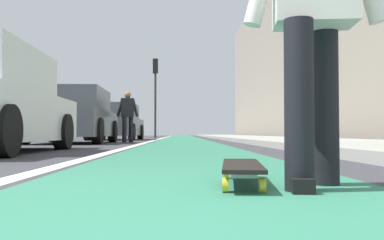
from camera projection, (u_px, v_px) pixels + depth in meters
name	position (u px, v px, depth m)	size (l,w,h in m)	color
ground_plane	(184.00, 144.00, 11.17)	(80.00, 80.00, 0.00)	#38383D
bike_lane_paint	(182.00, 138.00, 25.16)	(56.00, 1.90, 0.00)	#2D7256
lane_stripe_white	(161.00, 139.00, 21.13)	(52.00, 0.16, 0.01)	silver
sidewalk_curb	(253.00, 138.00, 19.25)	(52.00, 3.20, 0.12)	#9E9B93
building_facade	(292.00, 46.00, 23.48)	(40.00, 1.20, 10.21)	gray
skateboard	(242.00, 167.00, 2.26)	(0.86, 0.29, 0.11)	yellow
skater_person	(313.00, 3.00, 2.15)	(0.44, 0.72, 1.64)	black
parked_car_mid	(73.00, 117.00, 11.69)	(4.18, 2.06, 1.49)	#4C5156
parked_car_far	(116.00, 123.00, 17.59)	(4.25, 2.03, 1.49)	#4C5156
traffic_light	(155.00, 83.00, 23.50)	(0.33, 0.28, 4.40)	#2D2D2D
pedestrian_distant	(128.00, 113.00, 12.84)	(0.43, 0.67, 1.54)	black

